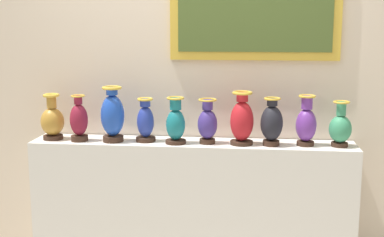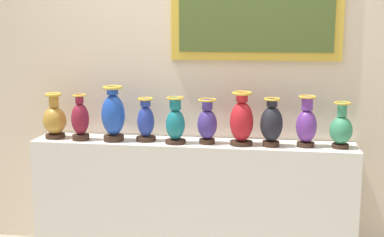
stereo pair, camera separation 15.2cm
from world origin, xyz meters
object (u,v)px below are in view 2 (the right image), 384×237
Objects in this scene: vase_indigo at (207,123)px; vase_jade at (341,129)px; vase_cobalt at (146,122)px; vase_crimson at (242,121)px; vase_burgundy at (80,120)px; vase_teal at (175,123)px; vase_onyx at (271,124)px; vase_ochre at (55,119)px; vase_sapphire at (113,115)px; vase_violet at (306,124)px.

vase_jade is at bearing 0.56° from vase_indigo.
vase_cobalt is 0.84× the size of vase_crimson.
vase_jade reaches higher than vase_cobalt.
vase_indigo is (0.93, 0.02, -0.00)m from vase_burgundy.
vase_burgundy is at bearing -178.51° from vase_indigo.
vase_jade is at bearing 1.67° from vase_teal.
vase_indigo is at bearing 178.36° from vase_onyx.
vase_burgundy reaches higher than vase_jade.
vase_cobalt is 1.00× the size of vase_jade.
vase_ochre is 1.06× the size of vase_jade.
vase_sapphire is at bearing -179.92° from vase_onyx.
vase_cobalt is 1.14m from vase_violet.
vase_crimson is (0.93, 0.01, -0.02)m from vase_sapphire.
vase_crimson is at bearing 177.17° from vase_onyx.
vase_sapphire is (0.46, -0.02, 0.05)m from vase_ochre.
vase_onyx is at bearing 0.96° from vase_teal.
vase_ochre is 1.00× the size of vase_burgundy.
vase_cobalt is 0.89× the size of vase_violet.
vase_jade is at bearing -0.37° from vase_cobalt.
vase_indigo is 0.24m from vase_crimson.
vase_ochre reaches higher than vase_teal.
vase_violet is 1.12× the size of vase_jade.
vase_teal is at bearing -10.57° from vase_cobalt.
vase_violet reaches higher than vase_indigo.
vase_violet is at bearing 1.36° from vase_burgundy.
vase_teal reaches higher than vase_jade.
vase_crimson is at bearing 2.64° from vase_teal.
vase_ochre reaches higher than vase_jade.
vase_onyx is (1.60, -0.02, 0.02)m from vase_ochre.
vase_cobalt is at bearing 177.72° from vase_indigo.
vase_indigo is (0.45, -0.02, 0.00)m from vase_cobalt.
vase_crimson reaches higher than vase_indigo.
vase_burgundy is 1.62m from vase_violet.
vase_sapphire reaches higher than vase_crimson.
vase_violet reaches higher than vase_ochre.
vase_onyx reaches higher than vase_burgundy.
vase_crimson is at bearing -177.83° from vase_violet.
vase_ochre is at bearing 179.98° from vase_jade.
vase_onyx reaches higher than vase_jade.
vase_teal is (0.23, -0.04, 0.00)m from vase_cobalt.
vase_burgundy reaches higher than vase_teal.
vase_cobalt is 0.95× the size of vase_teal.
vase_violet is at bearing 2.17° from vase_crimson.
vase_burgundy is 1.38m from vase_onyx.
vase_teal is (0.71, 0.00, -0.00)m from vase_burgundy.
vase_indigo is 0.45m from vase_onyx.
vase_ochre is 1.06× the size of vase_indigo.
vase_violet is at bearing 1.20° from vase_sapphire.
vase_onyx reaches higher than vase_teal.
vase_indigo is at bearing 179.37° from vase_crimson.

